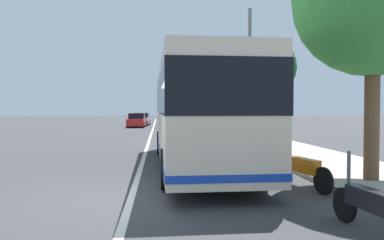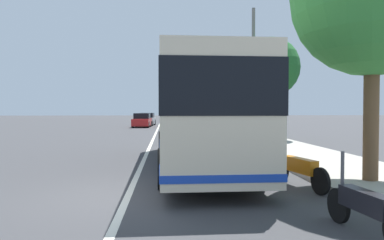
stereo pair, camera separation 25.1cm
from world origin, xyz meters
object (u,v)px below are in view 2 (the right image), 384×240
at_px(coach_bus, 196,110).
at_px(roadside_tree_mid_block, 270,67).
at_px(motorcycle_angled, 299,169).
at_px(utility_pole, 253,74).
at_px(car_ahead_same_lane, 175,121).
at_px(car_behind_bus, 142,121).
at_px(car_side_street, 147,120).
at_px(motorcycle_far_end, 365,207).
at_px(roadside_tree_far_block, 222,87).

distance_m(coach_bus, roadside_tree_mid_block, 11.34).
relative_size(motorcycle_angled, utility_pole, 0.27).
xyz_separation_m(roadside_tree_mid_block, utility_pole, (1.24, 0.73, -0.29)).
bearing_deg(car_ahead_same_lane, coach_bus, -177.59).
relative_size(car_behind_bus, car_side_street, 0.97).
relative_size(motorcycle_far_end, roadside_tree_far_block, 0.33).
bearing_deg(roadside_tree_far_block, motorcycle_angled, 175.57).
bearing_deg(motorcycle_angled, roadside_tree_mid_block, -26.46).
distance_m(coach_bus, car_side_street, 32.75).
bearing_deg(motorcycle_angled, utility_pole, -22.61).
bearing_deg(roadside_tree_mid_block, motorcycle_far_end, 168.99).
bearing_deg(car_side_street, motorcycle_far_end, 12.23).
bearing_deg(motorcycle_angled, car_ahead_same_lane, -9.48).
xyz_separation_m(coach_bus, motorcycle_far_end, (-7.20, -2.01, -1.49)).
height_order(car_ahead_same_lane, roadside_tree_far_block, roadside_tree_far_block).
bearing_deg(motorcycle_far_end, car_ahead_same_lane, -2.91).
xyz_separation_m(motorcycle_angled, car_ahead_same_lane, (31.38, 2.31, 0.19)).
xyz_separation_m(motorcycle_angled, car_side_street, (36.21, 5.63, 0.23)).
bearing_deg(utility_pole, roadside_tree_far_block, 1.37).
xyz_separation_m(coach_bus, utility_pole, (10.93, -4.57, 2.27)).
distance_m(car_ahead_same_lane, roadside_tree_mid_block, 19.20).
bearing_deg(car_side_street, car_ahead_same_lane, 39.09).
xyz_separation_m(motorcycle_angled, utility_pole, (14.58, -2.29, 3.74)).
bearing_deg(motorcycle_angled, roadside_tree_far_block, -18.12).
xyz_separation_m(car_ahead_same_lane, roadside_tree_mid_block, (-18.04, -5.33, 3.84)).
relative_size(motorcycle_angled, car_behind_bus, 0.57).
bearing_deg(car_behind_bus, utility_pole, 28.89).
height_order(coach_bus, motorcycle_angled, coach_bus).
height_order(motorcycle_far_end, motorcycle_angled, motorcycle_angled).
bearing_deg(utility_pole, coach_bus, 157.34).
relative_size(car_side_street, roadside_tree_far_block, 0.66).
relative_size(car_behind_bus, roadside_tree_far_block, 0.64).
bearing_deg(motorcycle_angled, motorcycle_far_end, 162.09).
relative_size(motorcycle_far_end, motorcycle_angled, 0.90).
distance_m(car_side_street, roadside_tree_mid_block, 24.75).
height_order(car_ahead_same_lane, utility_pole, utility_pole).
distance_m(motorcycle_angled, roadside_tree_mid_block, 14.26).
relative_size(roadside_tree_mid_block, utility_pole, 0.75).
bearing_deg(car_side_street, car_behind_bus, 0.50).
distance_m(motorcycle_angled, car_ahead_same_lane, 31.47).
height_order(motorcycle_angled, roadside_tree_far_block, roadside_tree_far_block).
bearing_deg(car_behind_bus, roadside_tree_mid_block, 29.22).
height_order(car_behind_bus, roadside_tree_far_block, roadside_tree_far_block).
distance_m(roadside_tree_mid_block, roadside_tree_far_block, 12.71).
distance_m(car_behind_bus, utility_pole, 19.26).
relative_size(motorcycle_far_end, roadside_tree_mid_block, 0.32).
bearing_deg(car_ahead_same_lane, car_side_street, 36.90).
relative_size(motorcycle_far_end, car_behind_bus, 0.51).
distance_m(motorcycle_far_end, roadside_tree_mid_block, 17.68).
bearing_deg(utility_pole, roadside_tree_mid_block, -149.42).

